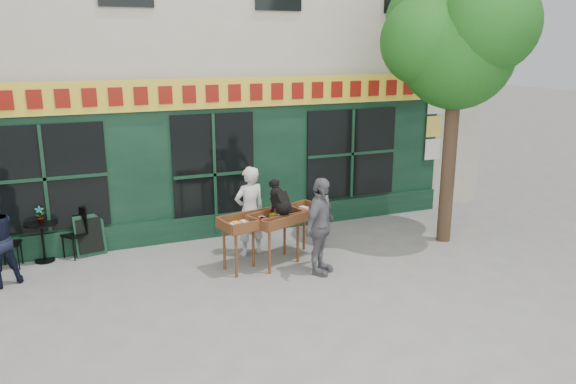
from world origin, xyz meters
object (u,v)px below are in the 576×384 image
object	(u,v)px
man_right	(320,226)
book_cart_center	(261,223)
book_cart_right	(288,219)
woman	(250,211)
dog	(280,197)
bistro_table	(42,234)

from	to	relation	value
man_right	book_cart_center	bearing A→B (deg)	98.20
book_cart_center	book_cart_right	world-z (taller)	same
book_cart_center	book_cart_right	distance (m)	0.53
woman	book_cart_right	size ratio (longest dim) A/B	1.07
dog	book_cart_right	bearing A→B (deg)	13.65
dog	man_right	bearing A→B (deg)	-65.89
bistro_table	man_right	bearing A→B (deg)	-28.71
woman	book_cart_right	distance (m)	0.81
dog	man_right	distance (m)	0.92
dog	woman	size ratio (longest dim) A/B	0.35
book_cart_center	book_cart_right	size ratio (longest dim) A/B	0.98
book_cart_right	bistro_table	distance (m)	4.56
dog	bistro_table	distance (m)	4.48
dog	bistro_table	xyz separation A→B (m)	(-4.04, 1.81, -0.75)
book_cart_center	bistro_table	size ratio (longest dim) A/B	2.10
man_right	bistro_table	distance (m)	5.16
woman	dog	bearing A→B (deg)	105.04
book_cart_center	dog	xyz separation A→B (m)	(0.35, -0.05, 0.47)
dog	bistro_table	bearing A→B (deg)	144.37
book_cart_right	bistro_table	world-z (taller)	book_cart_right
book_cart_center	woman	world-z (taller)	woman
woman	bistro_table	bearing A→B (deg)	-28.22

